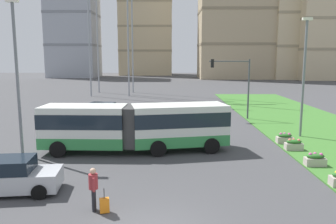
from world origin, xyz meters
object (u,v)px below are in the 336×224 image
at_px(car_silver_hatch, 8,176).
at_px(apartment_tower_west, 73,16).
at_px(pedestrian_crossing, 93,186).
at_px(articulated_bus, 136,126).
at_px(car_grey_wagon, 103,111).
at_px(streetlight_left, 17,72).
at_px(flower_planter_2, 315,160).
at_px(flower_planter_4, 285,138).
at_px(apartment_tower_east, 323,8).
at_px(traffic_light_far_right, 235,78).
at_px(rolling_suitcase, 104,205).
at_px(flower_planter_3, 294,145).
at_px(apartment_tower_westcentre, 146,17).
at_px(streetlight_median, 304,73).
at_px(apartment_tower_eastcentre, 296,1).

bearing_deg(car_silver_hatch, apartment_tower_west, 103.83).
bearing_deg(pedestrian_crossing, articulated_bus, 84.92).
distance_m(car_grey_wagon, streetlight_left, 14.01).
height_order(flower_planter_2, streetlight_left, streetlight_left).
height_order(articulated_bus, car_grey_wagon, articulated_bus).
relative_size(car_grey_wagon, flower_planter_4, 4.17).
xyz_separation_m(flower_planter_2, apartment_tower_east, (34.95, 80.71, 19.61)).
distance_m(pedestrian_crossing, traffic_light_far_right, 22.47).
relative_size(flower_planter_4, apartment_tower_east, 0.03).
height_order(pedestrian_crossing, traffic_light_far_right, traffic_light_far_right).
xyz_separation_m(rolling_suitcase, flower_planter_3, (10.53, 8.96, 0.11)).
xyz_separation_m(apartment_tower_westcentre, apartment_tower_east, (51.64, -26.41, -0.53)).
xyz_separation_m(flower_planter_2, traffic_light_far_right, (-1.70, 14.75, 3.62)).
height_order(articulated_bus, apartment_tower_east, apartment_tower_east).
relative_size(traffic_light_far_right, apartment_tower_westcentre, 0.14).
bearing_deg(flower_planter_2, apartment_tower_east, 66.59).
distance_m(flower_planter_3, apartment_tower_westcentre, 107.09).
height_order(flower_planter_2, apartment_tower_westcentre, apartment_tower_westcentre).
height_order(streetlight_left, streetlight_median, streetlight_left).
bearing_deg(flower_planter_2, articulated_bus, 162.67).
height_order(pedestrian_crossing, apartment_tower_east, apartment_tower_east).
bearing_deg(pedestrian_crossing, apartment_tower_westcentre, 92.90).
relative_size(articulated_bus, rolling_suitcase, 12.31).
xyz_separation_m(car_grey_wagon, flower_planter_4, (14.69, -10.25, -0.33)).
bearing_deg(streetlight_left, traffic_light_far_right, 39.08).
relative_size(streetlight_left, streetlight_median, 1.06).
bearing_deg(car_silver_hatch, flower_planter_4, 29.94).
distance_m(traffic_light_far_right, streetlight_left, 19.94).
distance_m(articulated_bus, car_silver_hatch, 8.55).
bearing_deg(traffic_light_far_right, flower_planter_3, -81.60).
relative_size(car_silver_hatch, rolling_suitcase, 4.72).
relative_size(flower_planter_4, apartment_tower_eastcentre, 0.02).
xyz_separation_m(articulated_bus, flower_planter_2, (10.21, -3.19, -1.23)).
distance_m(articulated_bus, flower_planter_4, 10.45).
distance_m(rolling_suitcase, traffic_light_far_right, 22.58).
relative_size(car_silver_hatch, pedestrian_crossing, 2.63).
xyz_separation_m(car_silver_hatch, streetlight_left, (-1.96, 5.91, 4.36)).
xyz_separation_m(rolling_suitcase, streetlight_median, (12.43, 12.87, 4.55)).
bearing_deg(car_grey_wagon, pedestrian_crossing, -79.89).
relative_size(pedestrian_crossing, flower_planter_2, 1.58).
bearing_deg(car_grey_wagon, flower_planter_4, -34.90).
bearing_deg(apartment_tower_east, flower_planter_3, -114.29).
bearing_deg(apartment_tower_east, traffic_light_far_right, -119.05).
bearing_deg(rolling_suitcase, traffic_light_far_right, 66.61).
distance_m(rolling_suitcase, streetlight_left, 11.36).
distance_m(flower_planter_3, flower_planter_4, 1.77).
height_order(rolling_suitcase, apartment_tower_west, apartment_tower_west).
relative_size(articulated_bus, flower_planter_4, 10.86).
bearing_deg(articulated_bus, flower_planter_3, 0.45).
bearing_deg(flower_planter_2, flower_planter_4, 90.00).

